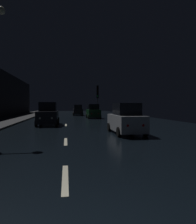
# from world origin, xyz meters

# --- Properties ---
(ground) EXTENTS (26.56, 84.00, 0.02)m
(ground) POSITION_xyz_m (0.00, 24.50, -0.01)
(ground) COLOR black
(sidewalk_left) EXTENTS (4.40, 84.00, 0.15)m
(sidewalk_left) POSITION_xyz_m (-7.08, 24.50, 0.07)
(sidewalk_left) COLOR #28282B
(sidewalk_left) RESTS_ON ground
(lane_centerline) EXTENTS (0.16, 16.72, 0.01)m
(lane_centerline) POSITION_xyz_m (0.00, 9.65, 0.01)
(lane_centerline) COLOR beige
(lane_centerline) RESTS_ON ground
(traffic_light_far_right) EXTENTS (0.37, 0.48, 4.90)m
(traffic_light_far_right) POSITION_xyz_m (4.77, 28.54, 3.56)
(traffic_light_far_right) COLOR #38383A
(traffic_light_far_right) RESTS_ON ground
(car_approaching_headlights) EXTENTS (2.01, 4.36, 2.19)m
(car_approaching_headlights) POSITION_xyz_m (-1.70, 17.87, 1.00)
(car_approaching_headlights) COLOR black
(car_approaching_headlights) RESTS_ON ground
(car_parked_right_far) EXTENTS (1.90, 4.11, 2.07)m
(car_parked_right_far) POSITION_xyz_m (3.98, 27.61, 0.95)
(car_parked_right_far) COLOR #0F3819
(car_parked_right_far) RESTS_ON ground
(car_parked_right_near) EXTENTS (1.87, 4.05, 2.04)m
(car_parked_right_near) POSITION_xyz_m (3.98, 10.88, 0.93)
(car_parked_right_near) COLOR #A5A8AD
(car_parked_right_near) RESTS_ON ground
(car_distant_taillights) EXTENTS (1.84, 3.97, 2.00)m
(car_distant_taillights) POSITION_xyz_m (2.18, 36.11, 0.92)
(car_distant_taillights) COLOR black
(car_distant_taillights) RESTS_ON ground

